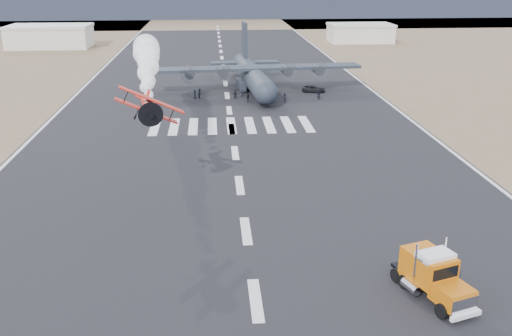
{
  "coord_description": "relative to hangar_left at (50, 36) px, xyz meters",
  "views": [
    {
      "loc": [
        -2.88,
        -37.24,
        24.01
      ],
      "look_at": [
        1.48,
        18.57,
        4.0
      ],
      "focal_mm": 40.0,
      "sensor_mm": 36.0,
      "label": 1
    }
  ],
  "objects": [
    {
      "name": "smoke_trail",
      "position": [
        39.26,
        -92.72,
        7.4
      ],
      "size": [
        6.37,
        39.97,
        4.36
      ],
      "rotation": [
        0.0,
        0.0,
        0.1
      ],
      "color": "white"
    },
    {
      "name": "crew_h",
      "position": [
        46.81,
        -74.91,
        -2.48
      ],
      "size": [
        0.75,
        1.0,
        1.85
      ],
      "primitive_type": "imported",
      "rotation": [
        0.0,
        0.0,
        1.34
      ],
      "color": "black",
      "rests_on": "ground"
    },
    {
      "name": "aerobatic_biplane",
      "position": [
        42.56,
        -125.17,
        7.1
      ],
      "size": [
        6.37,
        6.27,
        4.42
      ],
      "rotation": [
        0.0,
        0.45,
        0.1
      ],
      "color": "red"
    },
    {
      "name": "support_vehicle",
      "position": [
        69.36,
        -71.1,
        -2.75
      ],
      "size": [
        5.04,
        3.03,
        1.31
      ],
      "primitive_type": "imported",
      "rotation": [
        0.0,
        0.0,
        1.38
      ],
      "color": "black",
      "rests_on": "ground"
    },
    {
      "name": "crew_b",
      "position": [
        69.11,
        -77.63,
        -2.52
      ],
      "size": [
        1.01,
        0.88,
        1.77
      ],
      "primitive_type": "imported",
      "rotation": [
        0.0,
        0.0,
        2.65
      ],
      "color": "black",
      "rests_on": "ground"
    },
    {
      "name": "ridge_seg_d",
      "position": [
        52.0,
        115.0,
        3.09
      ],
      "size": [
        150.0,
        50.0,
        13.0
      ],
      "primitive_type": "cube",
      "color": "slate",
      "rests_on": "ground"
    },
    {
      "name": "crew_c",
      "position": [
        62.55,
        -78.88,
        -2.59
      ],
      "size": [
        1.17,
        0.95,
        1.64
      ],
      "primitive_type": "imported",
      "rotation": [
        0.0,
        0.0,
        5.77
      ],
      "color": "black",
      "rests_on": "ground"
    },
    {
      "name": "hangar_right",
      "position": [
        98.0,
        5.0,
        -0.4
      ],
      "size": [
        20.5,
        12.5,
        5.9
      ],
      "color": "beige",
      "rests_on": "ground"
    },
    {
      "name": "crew_g",
      "position": [
        59.42,
        -76.76,
        -2.47
      ],
      "size": [
        0.64,
        0.74,
        1.87
      ],
      "primitive_type": "imported",
      "rotation": [
        0.0,
        0.0,
        4.83
      ],
      "color": "black",
      "rests_on": "ground"
    },
    {
      "name": "ground",
      "position": [
        52.0,
        -145.0,
        -3.41
      ],
      "size": [
        500.0,
        500.0,
        0.0
      ],
      "primitive_type": "plane",
      "color": "black",
      "rests_on": "ground"
    },
    {
      "name": "crew_a",
      "position": [
        54.85,
        -75.17,
        -2.6
      ],
      "size": [
        0.75,
        0.76,
        1.61
      ],
      "primitive_type": "imported",
      "rotation": [
        0.0,
        0.0,
        2.27
      ],
      "color": "black",
      "rests_on": "ground"
    },
    {
      "name": "crew_d",
      "position": [
        55.7,
        -78.76,
        -2.53
      ],
      "size": [
        0.95,
        1.15,
        1.75
      ],
      "primitive_type": "imported",
      "rotation": [
        0.0,
        0.0,
        4.22
      ],
      "color": "black",
      "rests_on": "ground"
    },
    {
      "name": "runway_markings",
      "position": [
        52.0,
        -85.0,
        -3.4
      ],
      "size": [
        60.0,
        260.0,
        0.01
      ],
      "primitive_type": null,
      "color": "silver",
      "rests_on": "ground"
    },
    {
      "name": "hangar_left",
      "position": [
        0.0,
        0.0,
        0.0
      ],
      "size": [
        24.5,
        14.5,
        6.7
      ],
      "color": "beige",
      "rests_on": "ground"
    },
    {
      "name": "scrub_far",
      "position": [
        52.0,
        85.0,
        -3.41
      ],
      "size": [
        500.0,
        80.0,
        0.0
      ],
      "primitive_type": "cube",
      "color": "brown",
      "rests_on": "ground"
    },
    {
      "name": "crew_e",
      "position": [
        45.83,
        -74.89,
        -2.6
      ],
      "size": [
        0.73,
        0.91,
        1.62
      ],
      "primitive_type": "imported",
      "rotation": [
        0.0,
        0.0,
        5.07
      ],
      "color": "black",
      "rests_on": "ground"
    },
    {
      "name": "semi_truck",
      "position": [
        65.45,
        -145.45,
        -1.56
      ],
      "size": [
        4.85,
        8.51,
        3.76
      ],
      "rotation": [
        0.0,
        0.0,
        0.32
      ],
      "color": "black",
      "rests_on": "ground"
    },
    {
      "name": "transport_aircraft",
      "position": [
        57.35,
        -68.0,
        -0.22
      ],
      "size": [
        42.83,
        35.23,
        12.36
      ],
      "rotation": [
        0.0,
        0.0,
        0.08
      ],
      "color": "#1D252C",
      "rests_on": "ground"
    },
    {
      "name": "crew_f",
      "position": [
        53.49,
        -75.86,
        -2.58
      ],
      "size": [
        1.59,
        0.76,
        1.65
      ],
      "primitive_type": "imported",
      "rotation": [
        0.0,
        0.0,
        6.1
      ],
      "color": "black",
      "rests_on": "ground"
    }
  ]
}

